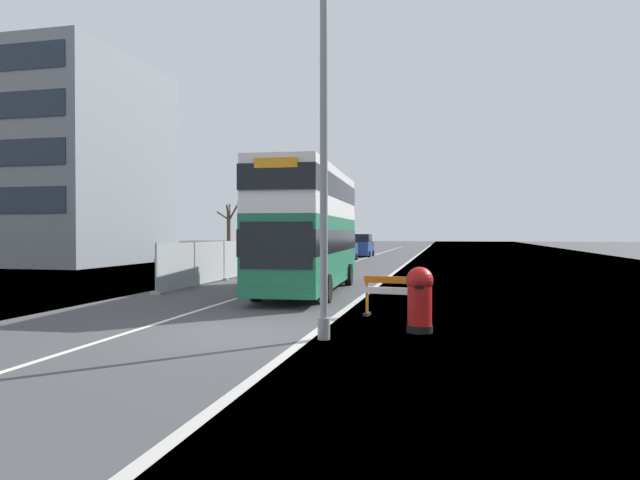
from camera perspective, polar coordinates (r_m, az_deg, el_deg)
The scene contains 12 objects.
ground at distance 13.97m, azimuth -6.06°, elevation -9.62°, with size 140.00×280.00×0.10m.
double_decker_bus at distance 23.10m, azimuth -1.11°, elevation 1.30°, with size 3.28×11.38×5.02m.
lamppost_foreground at distance 12.93m, azimuth 0.39°, elevation 9.23°, with size 0.29×0.70×9.22m.
red_pillar_postbox at distance 14.02m, azimuth 10.18°, elevation -5.72°, with size 0.67×0.67×1.62m.
roadworks_barrier at distance 16.45m, azimuth 7.32°, elevation -5.24°, with size 1.64×0.62×1.18m.
construction_site_fence at distance 33.73m, azimuth -6.48°, elevation -1.72°, with size 0.44×24.00×2.06m.
car_oncoming_near at distance 40.24m, azimuth 1.03°, elevation -1.24°, with size 1.97×4.32×2.20m.
car_receding_mid at distance 47.60m, azimuth 2.35°, elevation -0.94°, with size 2.09×4.43×2.15m.
car_receding_far at distance 56.54m, azimuth 4.38°, elevation -0.62°, with size 1.97×4.48×2.28m.
bare_tree_far_verge_near at distance 55.45m, azimuth -5.14°, elevation 0.41°, with size 2.37×3.05×4.39m.
bare_tree_far_verge_mid at distance 50.94m, azimuth -9.33°, elevation 1.00°, with size 2.13×1.92×5.08m.
backdrop_office_block at distance 52.79m, azimuth -29.42°, elevation 6.68°, with size 23.42×14.25×15.92m.
Camera 1 is at (5.01, -12.84, 2.48)m, focal length 31.22 mm.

